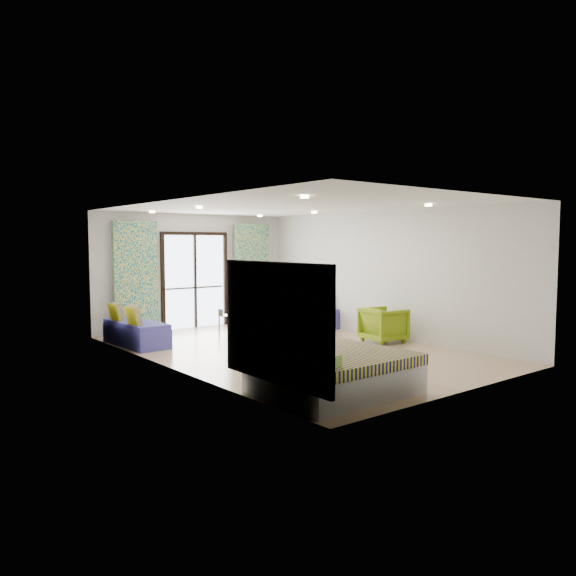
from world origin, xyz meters
TOP-DOWN VIEW (x-y plane):
  - floor at (0.00, 0.00)m, footprint 5.00×7.50m
  - ceiling at (0.00, 0.00)m, footprint 5.00×7.50m
  - wall_back at (0.00, 3.75)m, footprint 5.00×0.01m
  - wall_front at (0.00, -3.75)m, footprint 5.00×0.01m
  - wall_left at (-2.50, 0.00)m, footprint 0.01×7.50m
  - wall_right at (2.50, 0.00)m, footprint 0.01×7.50m
  - balcony_door at (0.00, 3.72)m, footprint 1.76×0.08m
  - balcony_rail at (0.00, 3.73)m, footprint 1.52×0.03m
  - curtain_left at (-1.55, 3.57)m, footprint 1.00×0.10m
  - curtain_right at (1.55, 3.57)m, footprint 1.00×0.10m
  - downlight_a at (-1.40, -2.00)m, footprint 0.12×0.12m
  - downlight_b at (1.40, -2.00)m, footprint 0.12×0.12m
  - downlight_c at (-1.40, 1.00)m, footprint 0.12×0.12m
  - downlight_d at (1.40, 1.00)m, footprint 0.12×0.12m
  - downlight_e at (-1.40, 3.00)m, footprint 0.12×0.12m
  - downlight_f at (1.40, 3.00)m, footprint 0.12×0.12m
  - headboard at (-2.46, -2.70)m, footprint 0.06×2.10m
  - switch_plate at (-2.47, -1.45)m, footprint 0.02×0.10m
  - bed at (-1.48, -2.70)m, footprint 1.96×1.60m
  - daybed_left at (-2.12, 2.33)m, footprint 0.73×1.72m
  - daybed_right at (2.12, 2.11)m, footprint 0.84×1.74m
  - coffee_table at (0.36, 2.56)m, footprint 0.66×0.66m
  - vase at (0.30, 2.59)m, footprint 0.25×0.25m
  - armchair at (1.98, -0.49)m, footprint 0.80×0.84m

SIDE VIEW (x-z plane):
  - floor at x=0.00m, z-range -0.01..0.01m
  - daybed_right at x=2.12m, z-range -0.16..0.67m
  - daybed_left at x=-2.12m, z-range -0.16..0.68m
  - bed at x=-1.48m, z-range -0.06..0.62m
  - coffee_table at x=0.36m, z-range 0.01..0.67m
  - armchair at x=1.98m, z-range 0.00..0.78m
  - vase at x=0.30m, z-range 0.38..0.57m
  - balcony_rail at x=0.00m, z-range 0.93..0.97m
  - headboard at x=-2.46m, z-range 0.30..1.80m
  - switch_plate at x=-2.47m, z-range 1.00..1.10m
  - curtain_left at x=-1.55m, z-range 0.00..2.50m
  - curtain_right at x=1.55m, z-range 0.00..2.50m
  - balcony_door at x=0.00m, z-range 0.12..2.40m
  - wall_back at x=0.00m, z-range 0.00..2.70m
  - wall_front at x=0.00m, z-range 0.00..2.70m
  - wall_left at x=-2.50m, z-range 0.00..2.70m
  - wall_right at x=2.50m, z-range 0.00..2.70m
  - downlight_a at x=-1.40m, z-range 2.66..2.68m
  - downlight_b at x=1.40m, z-range 2.66..2.68m
  - downlight_c at x=-1.40m, z-range 2.66..2.68m
  - downlight_d at x=1.40m, z-range 2.66..2.68m
  - downlight_e at x=-1.40m, z-range 2.66..2.68m
  - downlight_f at x=1.40m, z-range 2.66..2.68m
  - ceiling at x=0.00m, z-range 2.70..2.71m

